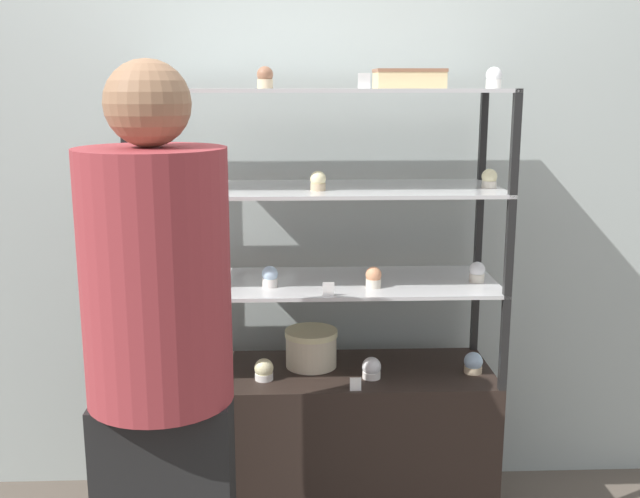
{
  "coord_description": "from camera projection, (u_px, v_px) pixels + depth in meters",
  "views": [
    {
      "loc": [
        -0.1,
        -2.4,
        1.52
      ],
      "look_at": [
        0.0,
        0.0,
        0.99
      ],
      "focal_mm": 42.0,
      "sensor_mm": 36.0,
      "label": 1
    }
  ],
  "objects": [
    {
      "name": "sheet_cake_frosted",
      "position": [
        409.0,
        79.0,
        2.31
      ],
      "size": [
        0.21,
        0.16,
        0.06
      ],
      "color": "#DBBC84",
      "rests_on": "display_riser_upper"
    },
    {
      "name": "back_wall",
      "position": [
        316.0,
        147.0,
        2.73
      ],
      "size": [
        8.0,
        0.05,
        2.6
      ],
      "color": "#A8B2AD",
      "rests_on": "ground_plane"
    },
    {
      "name": "price_tag_3",
      "position": [
        364.0,
        81.0,
        2.17
      ],
      "size": [
        0.04,
        0.0,
        0.04
      ],
      "color": "white",
      "rests_on": "display_riser_upper"
    },
    {
      "name": "layer_cake_centerpiece",
      "position": [
        311.0,
        348.0,
        2.57
      ],
      "size": [
        0.18,
        0.18,
        0.13
      ],
      "color": "beige",
      "rests_on": "display_base"
    },
    {
      "name": "cupcake_9",
      "position": [
        318.0,
        181.0,
        2.33
      ],
      "size": [
        0.05,
        0.05,
        0.06
      ],
      "color": "#CCB28C",
      "rests_on": "display_riser_middle"
    },
    {
      "name": "cupcake_5",
      "position": [
        270.0,
        277.0,
        2.4
      ],
      "size": [
        0.05,
        0.05,
        0.07
      ],
      "color": "white",
      "rests_on": "display_riser_lower"
    },
    {
      "name": "cupcake_8",
      "position": [
        155.0,
        180.0,
        2.35
      ],
      "size": [
        0.05,
        0.05,
        0.06
      ],
      "color": "white",
      "rests_on": "display_riser_middle"
    },
    {
      "name": "cupcake_13",
      "position": [
        494.0,
        78.0,
        2.3
      ],
      "size": [
        0.05,
        0.05,
        0.06
      ],
      "color": "white",
      "rests_on": "display_riser_upper"
    },
    {
      "name": "cupcake_7",
      "position": [
        477.0,
        272.0,
        2.46
      ],
      "size": [
        0.05,
        0.05,
        0.07
      ],
      "color": "beige",
      "rests_on": "display_riser_lower"
    },
    {
      "name": "display_base",
      "position": [
        320.0,
        447.0,
        2.61
      ],
      "size": [
        1.17,
        0.4,
        0.57
      ],
      "color": "black",
      "rests_on": "ground_plane"
    },
    {
      "name": "display_riser_middle",
      "position": [
        320.0,
        195.0,
        2.42
      ],
      "size": [
        1.17,
        0.4,
        0.31
      ],
      "color": "black",
      "rests_on": "display_riser_lower"
    },
    {
      "name": "cupcake_6",
      "position": [
        373.0,
        277.0,
        2.4
      ],
      "size": [
        0.05,
        0.05,
        0.07
      ],
      "color": "beige",
      "rests_on": "display_riser_lower"
    },
    {
      "name": "price_tag_2",
      "position": [
        193.0,
        189.0,
        2.22
      ],
      "size": [
        0.04,
        0.0,
        0.04
      ],
      "color": "white",
      "rests_on": "display_riser_middle"
    },
    {
      "name": "cupcake_11",
      "position": [
        138.0,
        78.0,
        2.21
      ],
      "size": [
        0.05,
        0.05,
        0.06
      ],
      "color": "white",
      "rests_on": "display_riser_upper"
    },
    {
      "name": "cupcake_3",
      "position": [
        473.0,
        363.0,
        2.52
      ],
      "size": [
        0.06,
        0.06,
        0.07
      ],
      "color": "#CCB28C",
      "rests_on": "display_base"
    },
    {
      "name": "price_tag_0",
      "position": [
        356.0,
        384.0,
        2.37
      ],
      "size": [
        0.04,
        0.0,
        0.04
      ],
      "color": "white",
      "rests_on": "display_base"
    },
    {
      "name": "display_riser_lower",
      "position": [
        320.0,
        288.0,
        2.48
      ],
      "size": [
        1.17,
        0.4,
        0.31
      ],
      "color": "black",
      "rests_on": "display_base"
    },
    {
      "name": "cupcake_0",
      "position": [
        158.0,
        371.0,
        2.45
      ],
      "size": [
        0.06,
        0.06,
        0.07
      ],
      "color": "white",
      "rests_on": "display_base"
    },
    {
      "name": "cupcake_2",
      "position": [
        371.0,
        368.0,
        2.47
      ],
      "size": [
        0.06,
        0.06,
        0.07
      ],
      "color": "white",
      "rests_on": "display_base"
    },
    {
      "name": "price_tag_1",
      "position": [
        328.0,
        289.0,
        2.3
      ],
      "size": [
        0.04,
        0.0,
        0.04
      ],
      "color": "white",
      "rests_on": "display_riser_lower"
    },
    {
      "name": "cupcake_12",
      "position": [
        265.0,
        78.0,
        2.23
      ],
      "size": [
        0.05,
        0.05,
        0.06
      ],
      "color": "#CCB28C",
      "rests_on": "display_riser_upper"
    },
    {
      "name": "cupcake_10",
      "position": [
        489.0,
        179.0,
        2.39
      ],
      "size": [
        0.05,
        0.05,
        0.06
      ],
      "color": "beige",
      "rests_on": "display_riser_middle"
    },
    {
      "name": "customer_figure",
      "position": [
        160.0,
        357.0,
        1.89
      ],
      "size": [
        0.37,
        0.37,
        1.58
      ],
      "color": "black",
      "rests_on": "ground_plane"
    },
    {
      "name": "cupcake_1",
      "position": [
        264.0,
        370.0,
        2.46
      ],
      "size": [
        0.06,
        0.06,
        0.07
      ],
      "color": "white",
      "rests_on": "display_base"
    },
    {
      "name": "display_riser_upper",
      "position": [
        320.0,
        96.0,
        2.35
      ],
      "size": [
        1.17,
        0.4,
        0.31
      ],
      "color": "black",
      "rests_on": "display_riser_middle"
    },
    {
      "name": "cupcake_4",
      "position": [
        157.0,
        278.0,
        2.39
      ],
      "size": [
        0.05,
        0.05,
        0.07
      ],
      "color": "white",
      "rests_on": "display_riser_lower"
    }
  ]
}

